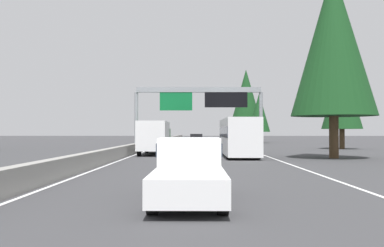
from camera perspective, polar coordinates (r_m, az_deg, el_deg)
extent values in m
plane|color=#38383A|center=(63.00, -4.56, -2.91)|extent=(320.00, 320.00, 0.00)
cube|color=gray|center=(82.94, -3.50, -2.15)|extent=(180.00, 0.56, 0.90)
cube|color=silver|center=(72.96, 5.23, -2.65)|extent=(160.00, 0.16, 0.01)
cube|color=silver|center=(72.94, -3.64, -2.65)|extent=(160.00, 0.16, 0.01)
cylinder|color=gray|center=(44.69, -7.09, 0.14)|extent=(0.36, 0.36, 5.94)
cylinder|color=gray|center=(44.72, 8.75, 0.15)|extent=(0.36, 0.36, 5.94)
cube|color=gray|center=(44.46, 0.83, 4.30)|extent=(0.50, 12.32, 0.50)
cube|color=#0C602D|center=(44.27, -2.04, 2.89)|extent=(0.12, 3.20, 1.90)
cube|color=black|center=(44.32, 4.34, 3.02)|extent=(0.16, 4.20, 1.50)
cube|color=white|center=(13.00, -0.37, -7.38)|extent=(5.60, 2.00, 0.70)
cube|color=white|center=(13.95, -0.30, -3.66)|extent=(2.24, 1.84, 0.90)
cube|color=#2D3847|center=(13.94, -0.30, -3.29)|extent=(2.02, 1.92, 0.41)
cylinder|color=black|center=(14.90, -3.58, -7.38)|extent=(0.80, 0.28, 0.80)
cylinder|color=black|center=(14.87, 3.10, -7.40)|extent=(0.80, 0.28, 0.80)
cylinder|color=black|center=(11.25, -4.99, -9.45)|extent=(0.80, 0.28, 0.80)
cylinder|color=black|center=(11.21, 3.91, -9.48)|extent=(0.80, 0.28, 0.80)
cube|color=white|center=(37.55, 5.89, -1.65)|extent=(11.50, 2.50, 2.90)
cube|color=#2D3847|center=(37.55, 5.89, -1.09)|extent=(11.04, 2.55, 0.84)
cylinder|color=black|center=(41.51, 3.87, -3.18)|extent=(1.00, 0.30, 1.00)
cylinder|color=black|center=(41.69, 6.90, -3.17)|extent=(1.00, 0.30, 1.00)
cylinder|color=black|center=(33.48, 4.64, -3.69)|extent=(1.00, 0.30, 1.00)
cylinder|color=black|center=(33.71, 8.38, -3.67)|extent=(1.00, 0.30, 1.00)
cube|color=black|center=(74.21, 0.56, -1.88)|extent=(5.00, 1.95, 1.44)
cube|color=#2D3847|center=(71.91, 0.55, -1.71)|extent=(0.08, 1.48, 0.56)
cylinder|color=black|center=(75.93, -0.09, -2.33)|extent=(0.70, 0.24, 0.70)
cylinder|color=black|center=(75.93, 1.20, -2.33)|extent=(0.70, 0.24, 0.70)
cylinder|color=black|center=(72.53, -0.12, -2.39)|extent=(0.70, 0.24, 0.70)
cylinder|color=black|center=(72.53, 1.23, -2.39)|extent=(0.70, 0.24, 0.70)
cube|color=#AD931E|center=(103.24, 0.48, -1.89)|extent=(4.40, 1.80, 0.76)
cube|color=#2D3847|center=(103.01, 0.48, -1.53)|extent=(2.46, 1.51, 0.56)
cylinder|color=black|center=(104.65, 0.05, -2.00)|extent=(0.64, 0.22, 0.64)
cylinder|color=black|center=(104.65, 0.92, -2.00)|extent=(0.64, 0.22, 0.64)
cylinder|color=black|center=(101.84, 0.03, -2.02)|extent=(0.64, 0.22, 0.64)
cylinder|color=black|center=(101.83, 0.92, -2.02)|extent=(0.64, 0.22, 0.64)
cube|color=white|center=(39.45, -4.88, -1.55)|extent=(6.12, 2.40, 2.50)
cube|color=#2D6B38|center=(43.69, -4.34, -1.89)|extent=(2.38, 2.30, 1.90)
cylinder|color=black|center=(43.65, -5.75, -3.14)|extent=(0.90, 0.28, 0.90)
cylinder|color=black|center=(43.46, -2.97, -3.15)|extent=(0.90, 0.28, 0.90)
cylinder|color=black|center=(37.91, -6.73, -3.45)|extent=(0.90, 0.28, 0.90)
cylinder|color=black|center=(37.70, -3.53, -3.47)|extent=(0.90, 0.28, 0.90)
cylinder|color=#4C3823|center=(36.27, 17.56, -1.66)|extent=(0.72, 0.72, 3.26)
cone|color=#143D19|center=(36.94, 17.50, 9.92)|extent=(6.52, 6.52, 11.56)
cylinder|color=#4C3823|center=(56.11, 18.51, -1.87)|extent=(0.62, 0.62, 2.38)
cone|color=#143D19|center=(56.29, 18.48, 3.65)|extent=(4.76, 4.76, 8.44)
cylinder|color=#4C3823|center=(84.35, 8.53, -1.74)|extent=(0.58, 0.58, 2.03)
cone|color=#143D19|center=(84.42, 8.52, 1.39)|extent=(4.06, 4.06, 7.19)
cylinder|color=#4C3823|center=(89.75, 6.89, -1.33)|extent=(0.71, 0.71, 3.18)
cone|color=#143D19|center=(90.01, 6.88, 3.27)|extent=(6.36, 6.36, 11.28)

